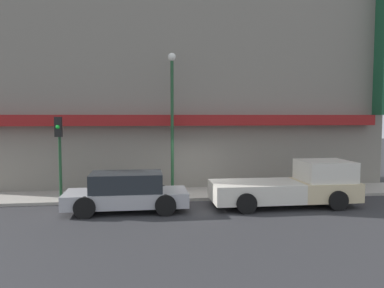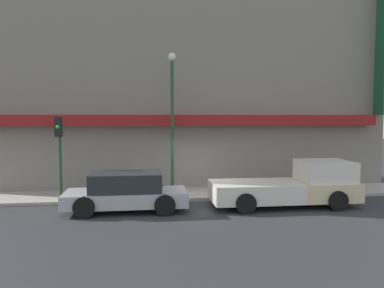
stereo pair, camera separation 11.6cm
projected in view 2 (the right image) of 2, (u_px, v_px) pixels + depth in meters
ground_plane at (197, 201)px, 15.61m from camera, size 80.00×80.00×0.00m
sidewalk at (193, 194)px, 16.80m from camera, size 36.00×2.43×0.13m
building at (187, 71)px, 19.05m from camera, size 19.80×3.80×11.73m
pickup_truck at (293, 186)px, 14.77m from camera, size 5.71×2.18×1.77m
parked_car at (126, 192)px, 13.98m from camera, size 4.52×1.98×1.45m
fire_hydrant at (229, 186)px, 16.45m from camera, size 0.20×0.20×0.66m
street_lamp at (172, 107)px, 16.54m from camera, size 0.36×0.36×6.19m
traffic_light at (59, 143)px, 15.05m from camera, size 0.28×0.42×3.39m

